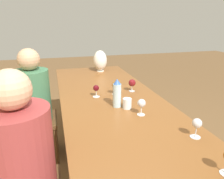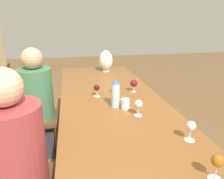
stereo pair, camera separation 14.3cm
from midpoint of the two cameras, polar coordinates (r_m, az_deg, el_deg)
ground_plane at (r=2.40m, az=2.43°, el=-20.49°), size 14.00×14.00×0.00m
dining_table at (r=2.04m, az=2.69°, el=-5.27°), size 3.18×0.99×0.75m
water_bottle at (r=1.92m, az=3.05°, el=-1.07°), size 0.07×0.07×0.26m
water_tumbler at (r=1.91m, az=5.66°, el=-3.77°), size 0.08×0.08×0.09m
vase at (r=3.23m, az=-0.33°, el=7.58°), size 0.20×0.20×0.31m
wine_glass_0 at (r=2.34m, az=7.47°, el=1.55°), size 0.08×0.08×0.13m
wine_glass_1 at (r=2.24m, az=2.91°, el=1.10°), size 0.07×0.07×0.14m
wine_glass_2 at (r=1.52m, az=22.52°, el=-9.03°), size 0.07×0.07×0.14m
wine_glass_3 at (r=2.18m, az=-2.14°, el=0.29°), size 0.07×0.07×0.12m
wine_glass_4 at (r=1.77m, az=9.25°, el=-3.90°), size 0.07×0.07×0.14m
wine_glass_5 at (r=1.24m, az=29.03°, el=-16.29°), size 0.07×0.07×0.14m
chair_far at (r=2.53m, az=-18.66°, el=-6.45°), size 0.44×0.44×0.89m
person_near at (r=1.52m, az=-20.97°, el=-16.87°), size 0.39×0.39×1.25m
person_far at (r=2.46m, az=-17.16°, el=-2.80°), size 0.35×0.35×1.22m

